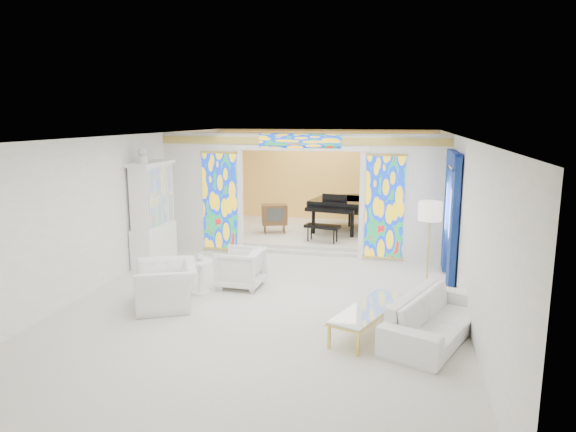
% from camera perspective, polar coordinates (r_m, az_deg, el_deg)
% --- Properties ---
extents(floor, '(12.00, 12.00, 0.00)m').
position_cam_1_polar(floor, '(10.95, -0.59, -7.02)').
color(floor, silver).
rests_on(floor, ground).
extents(ceiling, '(7.00, 12.00, 0.02)m').
position_cam_1_polar(ceiling, '(10.43, -0.63, 8.87)').
color(ceiling, white).
rests_on(ceiling, wall_back).
extents(wall_back, '(7.00, 0.02, 3.00)m').
position_cam_1_polar(wall_back, '(16.43, 3.98, 4.35)').
color(wall_back, white).
rests_on(wall_back, floor).
extents(wall_front, '(7.00, 0.02, 3.00)m').
position_cam_1_polar(wall_front, '(5.11, -15.79, -11.03)').
color(wall_front, white).
rests_on(wall_front, floor).
extents(wall_left, '(0.02, 12.00, 3.00)m').
position_cam_1_polar(wall_left, '(11.85, -17.37, 1.32)').
color(wall_left, white).
rests_on(wall_left, floor).
extents(wall_right, '(0.02, 12.00, 3.00)m').
position_cam_1_polar(wall_right, '(10.41, 18.54, -0.02)').
color(wall_right, white).
rests_on(wall_right, floor).
extents(partition_wall, '(7.00, 0.22, 3.00)m').
position_cam_1_polar(partition_wall, '(12.49, 1.39, 3.00)').
color(partition_wall, white).
rests_on(partition_wall, floor).
extents(stained_glass_left, '(0.90, 0.04, 2.40)m').
position_cam_1_polar(stained_glass_left, '(12.97, -7.55, 1.63)').
color(stained_glass_left, gold).
rests_on(stained_glass_left, partition_wall).
extents(stained_glass_right, '(0.90, 0.04, 2.40)m').
position_cam_1_polar(stained_glass_right, '(12.24, 10.68, 0.97)').
color(stained_glass_right, gold).
rests_on(stained_glass_right, partition_wall).
extents(stained_glass_transom, '(2.00, 0.04, 0.34)m').
position_cam_1_polar(stained_glass_transom, '(12.28, 1.33, 8.33)').
color(stained_glass_transom, gold).
rests_on(stained_glass_transom, partition_wall).
extents(alcove_platform, '(6.80, 3.80, 0.18)m').
position_cam_1_polar(alcove_platform, '(14.82, 2.87, -1.90)').
color(alcove_platform, silver).
rests_on(alcove_platform, floor).
extents(gold_curtain_back, '(6.70, 0.10, 2.90)m').
position_cam_1_polar(gold_curtain_back, '(16.32, 3.92, 4.30)').
color(gold_curtain_back, gold).
rests_on(gold_curtain_back, wall_back).
extents(chandelier, '(0.48, 0.48, 0.30)m').
position_cam_1_polar(chandelier, '(14.34, 3.70, 7.61)').
color(chandelier, gold).
rests_on(chandelier, ceiling).
extents(blue_drapes, '(0.14, 1.85, 2.65)m').
position_cam_1_polar(blue_drapes, '(11.07, 17.66, 1.07)').
color(blue_drapes, navy).
rests_on(blue_drapes, wall_right).
extents(china_cabinet, '(0.56, 1.46, 2.72)m').
position_cam_1_polar(china_cabinet, '(12.29, -14.78, 0.22)').
color(china_cabinet, white).
rests_on(china_cabinet, floor).
extents(armchair_left, '(1.46, 1.53, 0.78)m').
position_cam_1_polar(armchair_left, '(9.60, -13.38, -7.50)').
color(armchair_left, white).
rests_on(armchair_left, floor).
extents(armchair_right, '(0.90, 0.87, 0.78)m').
position_cam_1_polar(armchair_right, '(10.41, -5.27, -5.77)').
color(armchair_right, white).
rests_on(armchair_right, floor).
extents(sofa, '(1.76, 2.50, 0.68)m').
position_cam_1_polar(sofa, '(8.38, 16.04, -10.75)').
color(sofa, white).
rests_on(sofa, floor).
extents(side_table, '(0.67, 0.67, 0.66)m').
position_cam_1_polar(side_table, '(10.13, -9.76, -6.12)').
color(side_table, white).
rests_on(side_table, floor).
extents(vase, '(0.21, 0.21, 0.17)m').
position_cam_1_polar(vase, '(10.04, -9.82, -4.40)').
color(vase, silver).
rests_on(vase, side_table).
extents(coffee_table, '(1.23, 1.94, 0.42)m').
position_cam_1_polar(coffee_table, '(8.36, 9.04, -10.20)').
color(coffee_table, silver).
rests_on(coffee_table, floor).
extents(floor_lamp, '(0.55, 0.55, 1.82)m').
position_cam_1_polar(floor_lamp, '(10.02, 15.50, 0.04)').
color(floor_lamp, gold).
rests_on(floor_lamp, floor).
extents(grand_piano, '(2.12, 2.91, 1.12)m').
position_cam_1_polar(grand_piano, '(14.75, 6.48, 1.34)').
color(grand_piano, black).
rests_on(grand_piano, alcove_platform).
extents(tv_console, '(0.81, 0.67, 0.80)m').
position_cam_1_polar(tv_console, '(14.33, -1.52, 0.17)').
color(tv_console, brown).
rests_on(tv_console, alcove_platform).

